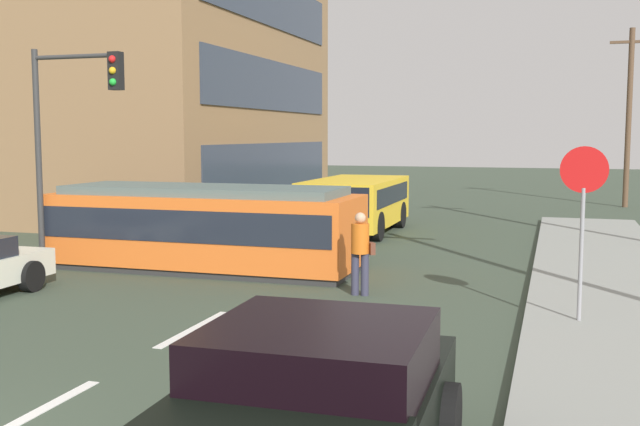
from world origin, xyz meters
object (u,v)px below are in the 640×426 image
at_px(streetcar_tram, 204,226).
at_px(parked_sedan_far, 177,220).
at_px(utility_pole_far, 629,114).
at_px(traffic_light_mast, 69,118).
at_px(city_bus, 355,202).
at_px(stop_sign, 583,197).
at_px(pedestrian_crossing, 360,249).

xyz_separation_m(streetcar_tram, parked_sedan_far, (-2.90, 3.96, -0.40)).
relative_size(parked_sedan_far, utility_pole_far, 0.58).
xyz_separation_m(traffic_light_mast, utility_pole_far, (13.63, 20.89, 0.51)).
bearing_deg(city_bus, traffic_light_mast, -116.56).
bearing_deg(city_bus, stop_sign, -57.87).
height_order(streetcar_tram, pedestrian_crossing, streetcar_tram).
height_order(stop_sign, traffic_light_mast, traffic_light_mast).
relative_size(parked_sedan_far, traffic_light_mast, 0.88).
bearing_deg(utility_pole_far, stop_sign, -96.38).
relative_size(streetcar_tram, utility_pole_far, 0.95).
bearing_deg(pedestrian_crossing, stop_sign, -18.81).
bearing_deg(utility_pole_far, pedestrian_crossing, -107.34).
bearing_deg(parked_sedan_far, traffic_light_mast, -87.50).
xyz_separation_m(pedestrian_crossing, parked_sedan_far, (-7.22, 5.73, -0.32)).
height_order(streetcar_tram, traffic_light_mast, traffic_light_mast).
relative_size(pedestrian_crossing, traffic_light_mast, 0.32).
relative_size(city_bus, traffic_light_mast, 1.05).
height_order(streetcar_tram, city_bus, streetcar_tram).
bearing_deg(streetcar_tram, city_bus, 76.75).
height_order(city_bus, traffic_light_mast, traffic_light_mast).
distance_m(pedestrian_crossing, utility_pole_far, 22.50).
bearing_deg(streetcar_tram, stop_sign, -20.59).
distance_m(streetcar_tram, pedestrian_crossing, 4.67).
xyz_separation_m(city_bus, parked_sedan_far, (-4.66, -3.49, -0.39)).
xyz_separation_m(parked_sedan_far, utility_pole_far, (13.86, 15.54, 3.47)).
distance_m(city_bus, pedestrian_crossing, 9.57).
bearing_deg(stop_sign, pedestrian_crossing, 161.19).
distance_m(traffic_light_mast, utility_pole_far, 24.95).
relative_size(parked_sedan_far, stop_sign, 1.57).
relative_size(city_bus, stop_sign, 1.88).
bearing_deg(utility_pole_far, parked_sedan_far, -131.74).
relative_size(city_bus, parked_sedan_far, 1.19).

